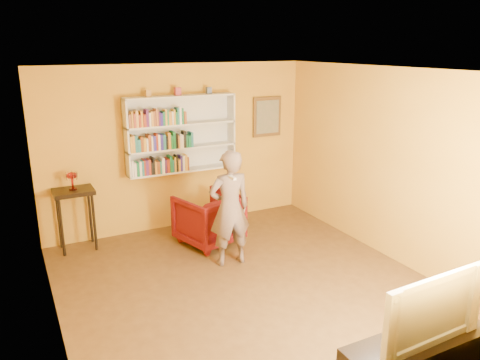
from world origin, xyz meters
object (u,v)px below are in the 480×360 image
armchair (209,219)px  console_table (74,200)px  bookshelf (180,134)px  person (230,208)px  television (424,306)px  ruby_lustre (72,177)px

armchair → console_table: bearing=-36.6°
armchair → bookshelf: bearing=-98.6°
console_table → person: size_ratio=0.57×
armchair → television: bearing=79.0°
ruby_lustre → armchair: bearing=-20.2°
bookshelf → console_table: size_ratio=1.92×
console_table → person: person is taller
person → television: (0.38, -3.03, 0.03)m
bookshelf → console_table: (-1.74, -0.16, -0.82)m
console_table → bookshelf: bearing=5.2°
console_table → television: 5.01m
ruby_lustre → television: 5.02m
television → ruby_lustre: bearing=114.2°
console_table → person: 2.35m
console_table → television: bearing=-63.8°
console_table → ruby_lustre: size_ratio=3.55×
person → television: size_ratio=1.45×
bookshelf → person: size_ratio=1.10×
ruby_lustre → person: (1.83, -1.47, -0.31)m
console_table → ruby_lustre: ruby_lustre is taller
bookshelf → console_table: 1.93m
armchair → television: 3.86m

